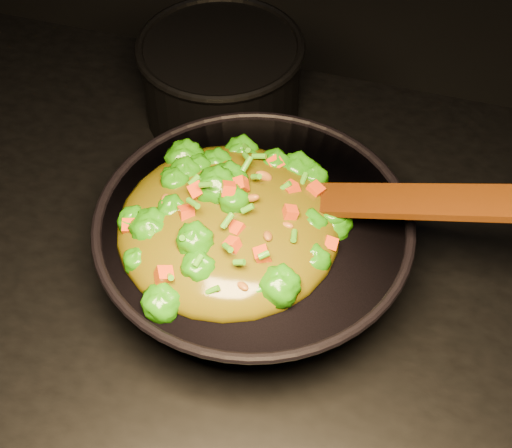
% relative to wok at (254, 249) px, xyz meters
% --- Properties ---
extents(wok, '(0.39, 0.39, 0.10)m').
position_rel_wok_xyz_m(wok, '(0.00, 0.00, 0.00)').
color(wok, black).
rests_on(wok, stovetop).
extents(stir_fry, '(0.31, 0.31, 0.09)m').
position_rel_wok_xyz_m(stir_fry, '(-0.02, -0.02, 0.09)').
color(stir_fry, '#247908').
rests_on(stir_fry, wok).
extents(spatula, '(0.29, 0.08, 0.12)m').
position_rel_wok_xyz_m(spatula, '(0.14, 0.03, 0.10)').
color(spatula, '#321507').
rests_on(spatula, wok).
extents(back_pot, '(0.22, 0.22, 0.12)m').
position_rel_wok_xyz_m(back_pot, '(-0.13, 0.27, 0.01)').
color(back_pot, black).
rests_on(back_pot, stovetop).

